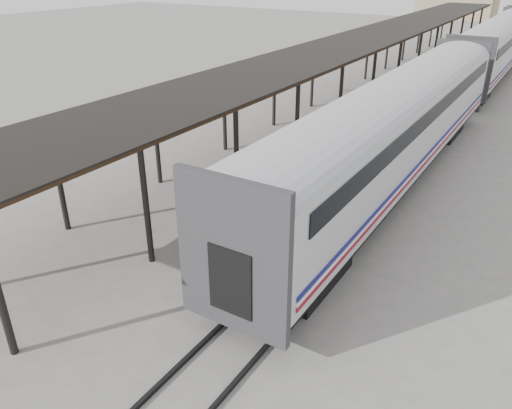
{
  "coord_description": "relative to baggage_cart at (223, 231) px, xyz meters",
  "views": [
    {
      "loc": [
        8.84,
        -11.91,
        8.84
      ],
      "look_at": [
        1.16,
        0.4,
        1.7
      ],
      "focal_mm": 35.0,
      "sensor_mm": 36.0,
      "label": 1
    }
  ],
  "objects": [
    {
      "name": "train",
      "position": [
        3.03,
        33.88,
        2.04
      ],
      "size": [
        3.45,
        76.01,
        4.01
      ],
      "color": "silver",
      "rests_on": "ground"
    },
    {
      "name": "rails",
      "position": [
        3.04,
        34.08,
        -0.59
      ],
      "size": [
        1.54,
        150.0,
        0.12
      ],
      "color": "black",
      "rests_on": "ground"
    },
    {
      "name": "pedestrian",
      "position": [
        -2.18,
        12.04,
        0.13
      ],
      "size": [
        0.91,
        0.38,
        1.55
      ],
      "primitive_type": "imported",
      "rotation": [
        0.0,
        0.0,
        3.14
      ],
      "color": "black",
      "rests_on": "ground"
    },
    {
      "name": "baggage_cart",
      "position": [
        0.0,
        0.0,
        0.0
      ],
      "size": [
        1.72,
        2.61,
        0.86
      ],
      "rotation": [
        0.0,
        0.0,
        0.21
      ],
      "color": "brown",
      "rests_on": "ground"
    },
    {
      "name": "porter",
      "position": [
        0.25,
        -0.65,
        1.08
      ],
      "size": [
        0.58,
        0.72,
        1.73
      ],
      "primitive_type": "imported",
      "rotation": [
        0.0,
        0.0,
        1.28
      ],
      "color": "navy",
      "rests_on": "baggage_cart"
    },
    {
      "name": "suitcase_stack",
      "position": [
        -0.15,
        0.32,
        0.4
      ],
      "size": [
        1.25,
        1.28,
        0.57
      ],
      "rotation": [
        0.0,
        0.0,
        0.21
      ],
      "color": "#333335",
      "rests_on": "baggage_cart"
    },
    {
      "name": "luggage_tug",
      "position": [
        -1.85,
        18.69,
        -0.07
      ],
      "size": [
        1.07,
        1.53,
        1.26
      ],
      "rotation": [
        0.0,
        0.0,
        -0.15
      ],
      "color": "maroon",
      "rests_on": "ground"
    },
    {
      "name": "canopy",
      "position": [
        -3.56,
        24.08,
        3.36
      ],
      "size": [
        4.9,
        64.3,
        4.15
      ],
      "color": "#422B19",
      "rests_on": "ground"
    },
    {
      "name": "ground",
      "position": [
        -0.16,
        0.08,
        -0.65
      ],
      "size": [
        160.0,
        160.0,
        0.0
      ],
      "primitive_type": "plane",
      "color": "slate",
      "rests_on": "ground"
    }
  ]
}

